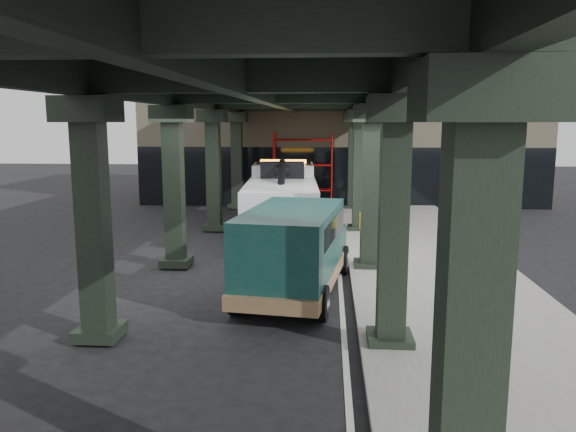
% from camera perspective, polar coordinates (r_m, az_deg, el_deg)
% --- Properties ---
extents(ground, '(90.00, 90.00, 0.00)m').
position_cam_1_polar(ground, '(15.57, -0.95, -7.30)').
color(ground, black).
rests_on(ground, ground).
extents(sidewalk, '(5.00, 40.00, 0.15)m').
position_cam_1_polar(sidewalk, '(17.70, 14.37, -5.28)').
color(sidewalk, gray).
rests_on(sidewalk, ground).
extents(lane_stripe, '(0.12, 38.00, 0.01)m').
position_cam_1_polar(lane_stripe, '(17.43, 5.23, -5.48)').
color(lane_stripe, silver).
rests_on(lane_stripe, ground).
extents(viaduct, '(7.40, 32.00, 6.40)m').
position_cam_1_polar(viaduct, '(16.96, -1.78, 12.75)').
color(viaduct, black).
rests_on(viaduct, ground).
extents(building, '(22.00, 10.00, 8.00)m').
position_cam_1_polar(building, '(34.85, 5.28, 8.64)').
color(building, '#C6B793').
rests_on(building, ground).
extents(scaffolding, '(3.08, 0.88, 4.00)m').
position_cam_1_polar(scaffolding, '(29.61, 1.54, 4.87)').
color(scaffolding, '#B7100E').
rests_on(scaffolding, ground).
extents(tow_truck, '(3.18, 9.44, 3.05)m').
position_cam_1_polar(tow_truck, '(22.60, -0.58, 1.84)').
color(tow_truck, black).
rests_on(tow_truck, ground).
extents(towed_van, '(2.97, 6.00, 2.34)m').
position_cam_1_polar(towed_van, '(14.66, 0.65, -3.29)').
color(towed_van, '#103C37').
rests_on(towed_van, ground).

